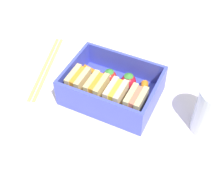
{
  "coord_description": "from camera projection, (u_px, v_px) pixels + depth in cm",
  "views": [
    {
      "loc": [
        -17.82,
        37.41,
        46.73
      ],
      "look_at": [
        0.0,
        0.0,
        2.7
      ],
      "focal_mm": 50.0,
      "sensor_mm": 36.0,
      "label": 1
    }
  ],
  "objects": [
    {
      "name": "bento_rim",
      "position": [
        112.0,
        84.0,
        0.6
      ],
      "size": [
        17.63,
        13.07,
        4.94
      ],
      "color": "#4651CD",
      "rests_on": "bento_tray"
    },
    {
      "name": "sandwich_center",
      "position": [
        97.0,
        89.0,
        0.59
      ],
      "size": [
        3.02,
        5.07,
        4.85
      ],
      "color": "#E3C47A",
      "rests_on": "bento_tray"
    },
    {
      "name": "ground_plane",
      "position": [
        112.0,
        99.0,
        0.63
      ],
      "size": [
        120.0,
        120.0,
        2.0
      ],
      "primitive_type": "cube",
      "color": "silver"
    },
    {
      "name": "strawberry_far_left",
      "position": [
        128.0,
        81.0,
        0.61
      ],
      "size": [
        3.09,
        3.09,
        3.69
      ],
      "color": "red",
      "rests_on": "bento_tray"
    },
    {
      "name": "drinking_glass",
      "position": [
        213.0,
        111.0,
        0.54
      ],
      "size": [
        6.31,
        6.31,
        9.58
      ],
      "primitive_type": "cylinder",
      "color": "white",
      "rests_on": "ground_plane"
    },
    {
      "name": "sandwich_center_left",
      "position": [
        116.0,
        96.0,
        0.58
      ],
      "size": [
        3.02,
        5.07,
        4.85
      ],
      "color": "beige",
      "rests_on": "bento_tray"
    },
    {
      "name": "carrot_stick_far_left",
      "position": [
        92.0,
        71.0,
        0.65
      ],
      "size": [
        5.17,
        2.04,
        1.05
      ],
      "primitive_type": "cylinder",
      "rotation": [
        1.57,
        0.0,
        1.37
      ],
      "color": "orange",
      "rests_on": "bento_tray"
    },
    {
      "name": "chopstick_pair",
      "position": [
        46.0,
        67.0,
        0.68
      ],
      "size": [
        7.03,
        19.58,
        0.7
      ],
      "color": "tan",
      "rests_on": "ground_plane"
    },
    {
      "name": "carrot_stick_left",
      "position": [
        144.0,
        89.0,
        0.61
      ],
      "size": [
        2.6,
        3.83,
        1.5
      ],
      "primitive_type": "cylinder",
      "rotation": [
        1.57,
        0.0,
        3.48
      ],
      "color": "orange",
      "rests_on": "bento_tray"
    },
    {
      "name": "strawberry_left",
      "position": [
        109.0,
        77.0,
        0.62
      ],
      "size": [
        3.02,
        3.02,
        3.62
      ],
      "color": "red",
      "rests_on": "bento_tray"
    },
    {
      "name": "sandwich_left",
      "position": [
        136.0,
        103.0,
        0.56
      ],
      "size": [
        3.02,
        5.07,
        4.85
      ],
      "color": "#D1BD84",
      "rests_on": "bento_tray"
    },
    {
      "name": "sandwich_center_right",
      "position": [
        79.0,
        83.0,
        0.6
      ],
      "size": [
        3.02,
        5.07,
        4.85
      ],
      "color": "#E0C084",
      "rests_on": "bento_tray"
    },
    {
      "name": "bento_tray",
      "position": [
        112.0,
        94.0,
        0.62
      ],
      "size": [
        17.63,
        13.07,
        1.2
      ],
      "primitive_type": "cube",
      "color": "#4651CD",
      "rests_on": "ground_plane"
    }
  ]
}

